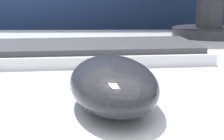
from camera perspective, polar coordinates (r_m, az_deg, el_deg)
The scene contains 3 objects.
partition_panel at distance 1.01m, azimuth 2.37°, elevation 1.48°, with size 5.00×0.03×1.21m.
computer_mouse_near at distance 0.27m, azimuth 0.15°, elevation -2.39°, with size 0.09×0.14×0.04m.
keyboard at distance 0.47m, azimuth -5.43°, elevation 3.45°, with size 0.37×0.17×0.02m.
Camera 1 is at (-0.06, -0.40, 0.82)m, focal length 50.00 mm.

